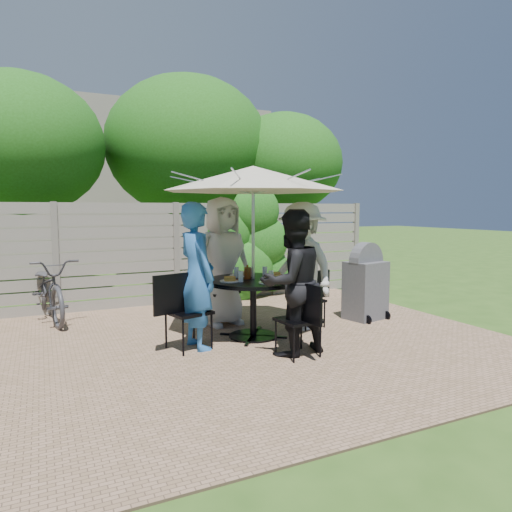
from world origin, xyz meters
name	(u,v)px	position (x,y,z in m)	size (l,w,h in m)	color
backyard_envelope	(117,181)	(0.09, 10.29, 2.61)	(60.00, 60.00, 5.00)	#2F531A
patio_table	(253,297)	(0.33, 0.41, 0.56)	(1.39, 1.39, 0.80)	black
umbrella	(253,179)	(0.33, 0.41, 2.12)	(2.68, 2.68, 2.29)	silver
chair_back	(218,304)	(0.19, 1.36, 0.30)	(0.58, 0.76, 0.99)	black
person_back	(222,262)	(0.21, 1.23, 0.96)	(0.93, 0.61, 1.91)	beige
chair_left	(188,327)	(-0.63, 0.26, 0.29)	(0.74, 0.57, 0.97)	black
person_left	(197,276)	(-0.49, 0.28, 0.91)	(0.66, 0.44, 1.82)	#2968B5
chair_front	(299,335)	(0.47, -0.55, 0.27)	(0.47, 0.67, 0.90)	black
person_front	(292,283)	(0.45, -0.42, 0.87)	(0.84, 0.66, 1.73)	black
chair_right	(308,311)	(1.28, 0.55, 0.25)	(0.62, 0.45, 0.83)	black
person_right	(302,266)	(1.15, 0.53, 0.91)	(1.18, 0.68, 1.83)	beige
plate_back	(239,274)	(0.28, 0.76, 0.83)	(0.26, 0.26, 0.06)	white
plate_left	(230,280)	(-0.03, 0.35, 0.83)	(0.26, 0.26, 0.06)	white
plate_front	(269,281)	(0.38, 0.05, 0.83)	(0.26, 0.26, 0.06)	white
plate_right	(275,275)	(0.69, 0.46, 0.83)	(0.26, 0.26, 0.06)	white
plate_extra	(277,279)	(0.55, 0.14, 0.83)	(0.24, 0.24, 0.06)	white
glass_back	(236,272)	(0.19, 0.65, 0.87)	(0.07, 0.07, 0.14)	silver
glass_left	(241,277)	(0.09, 0.26, 0.87)	(0.07, 0.07, 0.14)	silver
glass_front	(271,276)	(0.47, 0.16, 0.87)	(0.07, 0.07, 0.14)	silver
glass_right	(265,272)	(0.57, 0.55, 0.87)	(0.07, 0.07, 0.14)	silver
syrup_jug	(247,273)	(0.26, 0.45, 0.88)	(0.09, 0.09, 0.16)	#59280C
coffee_cup	(251,272)	(0.40, 0.64, 0.86)	(0.08, 0.08, 0.12)	#C6B293
bicycle	(49,289)	(-2.13, 2.60, 0.50)	(0.66, 1.90, 1.00)	#333338
bbq_grill	(366,285)	(2.35, 0.58, 0.56)	(0.68, 0.58, 1.22)	#535358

